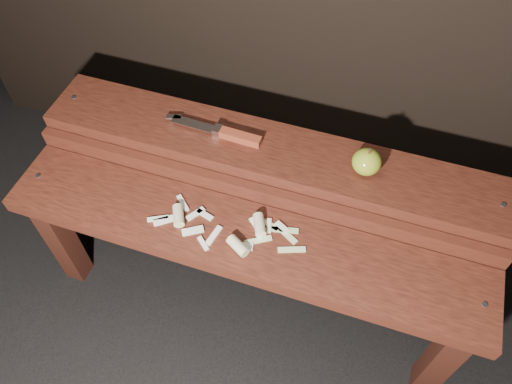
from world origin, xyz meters
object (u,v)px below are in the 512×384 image
(bench_front_tier, at_px, (240,252))
(knife, at_px, (228,134))
(bench_rear_tier, at_px, (269,170))
(apple, at_px, (367,162))

(bench_front_tier, xyz_separation_m, knife, (-0.11, 0.23, 0.16))
(bench_front_tier, relative_size, bench_rear_tier, 1.00)
(bench_rear_tier, distance_m, apple, 0.27)
(bench_front_tier, height_order, apple, apple)
(apple, bearing_deg, bench_rear_tier, -178.96)
(apple, bearing_deg, knife, -179.79)
(apple, xyz_separation_m, knife, (-0.35, -0.00, -0.02))
(knife, bearing_deg, bench_front_tier, -64.21)
(bench_rear_tier, relative_size, knife, 4.55)
(bench_front_tier, bearing_deg, bench_rear_tier, 90.00)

